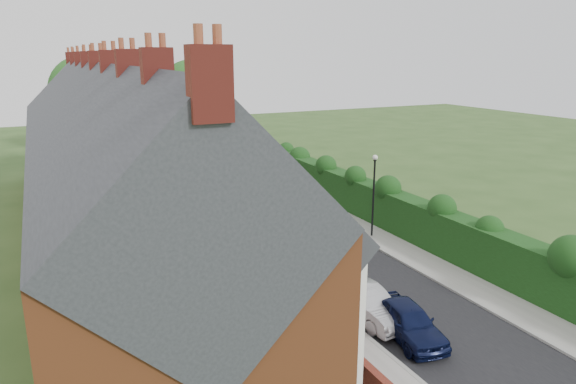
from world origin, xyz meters
The scene contains 23 objects.
ground centered at (0.00, 0.00, 0.00)m, with size 140.00×140.00×0.00m, color #2D4C1E.
road centered at (-0.50, 11.00, 0.01)m, with size 6.00×58.00×0.02m, color black.
pavement_hedge_side centered at (3.60, 11.00, 0.06)m, with size 2.20×58.00×0.12m, color gray.
pavement_house_side centered at (-4.35, 11.00, 0.06)m, with size 1.70×58.00×0.12m, color gray.
kerb_hedge_side centered at (2.55, 11.00, 0.07)m, with size 0.18×58.00×0.13m, color #969691.
kerb_house_side centered at (-3.55, 11.00, 0.07)m, with size 0.18×58.00×0.13m, color #969691.
hedge centered at (5.40, 11.00, 1.60)m, with size 2.10×58.00×2.85m.
terrace_row centered at (-10.87, 9.98, 4.47)m, with size 9.05×40.50×11.50m.
garden_wall_row centered at (-5.35, 10.00, 0.46)m, with size 0.35×40.35×1.10m.
lamppost centered at (3.40, 4.00, 3.30)m, with size 0.32×0.32×5.16m.
tree_far_left centered at (-2.65, 40.08, 5.71)m, with size 7.14×6.80×9.29m.
tree_far_right centered at (3.39, 42.08, 6.31)m, with size 7.98×7.60×10.31m.
tree_far_back centered at (-8.59, 43.08, 6.62)m, with size 8.40×8.00×10.82m.
car_navy centered at (-2.03, -6.20, 0.70)m, with size 1.66×4.13×1.41m, color black.
car_silver_a centered at (-2.70, -4.20, 0.71)m, with size 1.51×4.34×1.43m, color #9C9CA0.
car_silver_b centered at (-1.78, 2.24, 0.65)m, with size 2.16×4.68×1.30m, color #A2A6AA.
car_white centered at (-2.69, 8.63, 0.66)m, with size 1.84×4.53×1.32m, color silver.
car_green centered at (-1.60, 12.60, 0.76)m, with size 1.81×4.49×1.53m, color #11381B.
car_red centered at (-2.35, 21.80, 0.77)m, with size 1.63×4.66×1.54m, color maroon.
car_beige centered at (-2.95, 27.40, 0.71)m, with size 2.35×5.09×1.41m, color gray.
car_grey centered at (-2.46, 31.32, 0.76)m, with size 2.14×5.26×1.53m, color #585B5F.
horse centered at (0.18, 13.45, 0.73)m, with size 0.79×1.74×1.47m, color #53361E.
horse_cart centered at (0.18, 15.33, 1.28)m, with size 1.41×3.11×2.24m.
Camera 1 is at (-14.32, -20.52, 10.90)m, focal length 32.00 mm.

